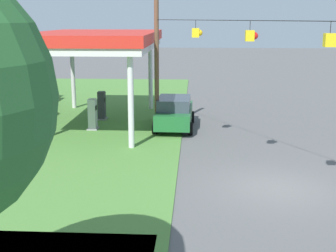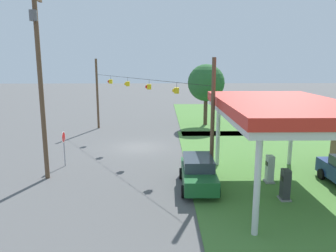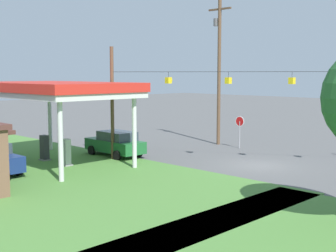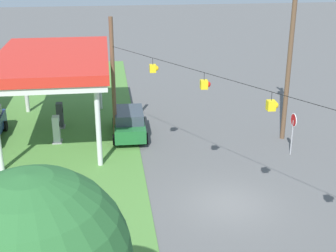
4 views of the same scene
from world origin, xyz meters
name	(u,v)px [view 1 (image 1 of 4)]	position (x,y,z in m)	size (l,w,h in m)	color
ground_plane	(277,188)	(0.00, 0.00, 0.00)	(160.00, 160.00, 0.00)	#565656
gas_station_canopy	(95,41)	(9.76, 8.53, 4.72)	(11.00, 6.59, 5.22)	silver
fuel_pump_near	(93,115)	(8.48, 8.53, 0.82)	(0.71, 0.56, 1.71)	gray
fuel_pump_far	(102,107)	(11.04, 8.53, 0.82)	(0.71, 0.56, 1.71)	gray
car_at_pumps_front	(174,112)	(9.06, 4.11, 0.92)	(4.74, 2.18, 1.77)	#1E602D
car_at_pumps_rear	(19,108)	(9.51, 12.95, 0.95)	(4.73, 2.16, 1.82)	navy
signal_span_gantry	(284,73)	(0.00, -0.01, 4.14)	(16.71, 10.24, 7.54)	brown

